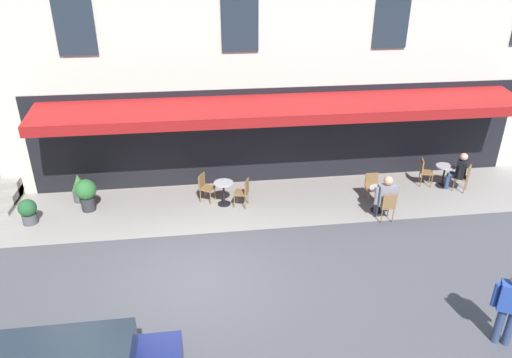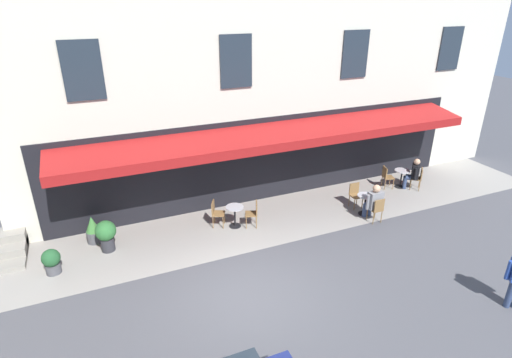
{
  "view_description": "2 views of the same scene",
  "coord_description": "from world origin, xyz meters",
  "px_view_note": "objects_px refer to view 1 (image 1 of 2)",
  "views": [
    {
      "loc": [
        -0.25,
        9.04,
        6.79
      ],
      "look_at": [
        -1.9,
        -3.17,
        0.92
      ],
      "focal_mm": 32.08,
      "sensor_mm": 36.0,
      "label": 1
    },
    {
      "loc": [
        3.1,
        7.86,
        7.11
      ],
      "look_at": [
        -2.05,
        -4.21,
        1.24
      ],
      "focal_mm": 28.57,
      "sensor_mm": 36.0,
      "label": 2
    }
  ],
  "objects_px": {
    "cafe_chair_wicker_corner_right": "(424,170)",
    "potted_plant_mid_terrace": "(28,211)",
    "potted_plant_entrance_left": "(86,193)",
    "cafe_chair_wicker_back_row": "(205,185)",
    "cafe_chair_wicker_kerbside": "(465,176)",
    "seated_companion_in_grey": "(385,196)",
    "seated_patron_in_black": "(459,170)",
    "cafe_chair_wicker_under_awning": "(388,204)",
    "potted_plant_under_sign": "(79,188)",
    "cafe_chair_wicker_near_door": "(372,185)",
    "cafe_table_streetside": "(444,173)",
    "walking_pedestrian_in_blue": "(511,303)",
    "cafe_chair_wicker_facing_street": "(244,191)",
    "cafe_table_mid_terrace": "(379,196)",
    "cafe_table_near_entrance": "(224,190)"
  },
  "relations": [
    {
      "from": "seated_companion_in_grey",
      "to": "cafe_table_streetside",
      "type": "bearing_deg",
      "value": -148.23
    },
    {
      "from": "cafe_table_streetside",
      "to": "cafe_chair_wicker_kerbside",
      "type": "relative_size",
      "value": 0.82
    },
    {
      "from": "cafe_chair_wicker_kerbside",
      "to": "walking_pedestrian_in_blue",
      "type": "bearing_deg",
      "value": 65.97
    },
    {
      "from": "cafe_chair_wicker_corner_right",
      "to": "seated_companion_in_grey",
      "type": "distance_m",
      "value": 2.87
    },
    {
      "from": "cafe_chair_wicker_under_awning",
      "to": "potted_plant_mid_terrace",
      "type": "height_order",
      "value": "cafe_chair_wicker_under_awning"
    },
    {
      "from": "cafe_table_mid_terrace",
      "to": "potted_plant_mid_terrace",
      "type": "bearing_deg",
      "value": -3.53
    },
    {
      "from": "cafe_chair_wicker_facing_street",
      "to": "cafe_table_streetside",
      "type": "bearing_deg",
      "value": -175.69
    },
    {
      "from": "cafe_chair_wicker_near_door",
      "to": "potted_plant_mid_terrace",
      "type": "height_order",
      "value": "cafe_chair_wicker_near_door"
    },
    {
      "from": "cafe_chair_wicker_under_awning",
      "to": "potted_plant_mid_terrace",
      "type": "distance_m",
      "value": 10.22
    },
    {
      "from": "cafe_chair_wicker_back_row",
      "to": "cafe_table_mid_terrace",
      "type": "height_order",
      "value": "cafe_chair_wicker_back_row"
    },
    {
      "from": "cafe_table_streetside",
      "to": "seated_companion_in_grey",
      "type": "height_order",
      "value": "seated_companion_in_grey"
    },
    {
      "from": "cafe_chair_wicker_facing_street",
      "to": "walking_pedestrian_in_blue",
      "type": "height_order",
      "value": "walking_pedestrian_in_blue"
    },
    {
      "from": "cafe_table_mid_terrace",
      "to": "cafe_chair_wicker_kerbside",
      "type": "bearing_deg",
      "value": -164.91
    },
    {
      "from": "cafe_table_mid_terrace",
      "to": "seated_companion_in_grey",
      "type": "distance_m",
      "value": 0.47
    },
    {
      "from": "cafe_chair_wicker_under_awning",
      "to": "potted_plant_under_sign",
      "type": "height_order",
      "value": "cafe_chair_wicker_under_awning"
    },
    {
      "from": "cafe_chair_wicker_under_awning",
      "to": "cafe_chair_wicker_back_row",
      "type": "bearing_deg",
      "value": -20.66
    },
    {
      "from": "cafe_chair_wicker_under_awning",
      "to": "seated_patron_in_black",
      "type": "relative_size",
      "value": 0.7
    },
    {
      "from": "seated_companion_in_grey",
      "to": "cafe_table_near_entrance",
      "type": "bearing_deg",
      "value": -17.39
    },
    {
      "from": "cafe_chair_wicker_back_row",
      "to": "potted_plant_mid_terrace",
      "type": "height_order",
      "value": "cafe_chair_wicker_back_row"
    },
    {
      "from": "cafe_chair_wicker_kerbside",
      "to": "potted_plant_under_sign",
      "type": "bearing_deg",
      "value": -4.63
    },
    {
      "from": "cafe_chair_wicker_under_awning",
      "to": "seated_companion_in_grey",
      "type": "bearing_deg",
      "value": -89.84
    },
    {
      "from": "cafe_chair_wicker_facing_street",
      "to": "seated_companion_in_grey",
      "type": "xyz_separation_m",
      "value": [
        -3.96,
        1.2,
        0.17
      ]
    },
    {
      "from": "cafe_chair_wicker_corner_right",
      "to": "potted_plant_mid_terrace",
      "type": "distance_m",
      "value": 12.32
    },
    {
      "from": "potted_plant_entrance_left",
      "to": "potted_plant_mid_terrace",
      "type": "bearing_deg",
      "value": 20.63
    },
    {
      "from": "cafe_chair_wicker_back_row",
      "to": "cafe_chair_wicker_corner_right",
      "type": "distance_m",
      "value": 7.26
    },
    {
      "from": "seated_companion_in_grey",
      "to": "potted_plant_mid_terrace",
      "type": "bearing_deg",
      "value": -5.85
    },
    {
      "from": "cafe_chair_wicker_kerbside",
      "to": "seated_companion_in_grey",
      "type": "distance_m",
      "value": 3.47
    },
    {
      "from": "cafe_chair_wicker_under_awning",
      "to": "seated_patron_in_black",
      "type": "xyz_separation_m",
      "value": [
        -3.06,
        -1.64,
        0.15
      ]
    },
    {
      "from": "cafe_chair_wicker_facing_street",
      "to": "cafe_table_streetside",
      "type": "xyz_separation_m",
      "value": [
        -6.71,
        -0.51,
        -0.06
      ]
    },
    {
      "from": "walking_pedestrian_in_blue",
      "to": "potted_plant_entrance_left",
      "type": "distance_m",
      "value": 11.21
    },
    {
      "from": "potted_plant_under_sign",
      "to": "cafe_chair_wicker_near_door",
      "type": "bearing_deg",
      "value": 172.24
    },
    {
      "from": "cafe_chair_wicker_near_door",
      "to": "cafe_table_streetside",
      "type": "relative_size",
      "value": 1.21
    },
    {
      "from": "cafe_table_near_entrance",
      "to": "seated_patron_in_black",
      "type": "distance_m",
      "value": 7.62
    },
    {
      "from": "cafe_chair_wicker_back_row",
      "to": "potted_plant_under_sign",
      "type": "relative_size",
      "value": 1.01
    },
    {
      "from": "cafe_table_streetside",
      "to": "potted_plant_mid_terrace",
      "type": "distance_m",
      "value": 12.91
    },
    {
      "from": "cafe_chair_wicker_kerbside",
      "to": "potted_plant_entrance_left",
      "type": "height_order",
      "value": "potted_plant_entrance_left"
    },
    {
      "from": "cafe_chair_wicker_back_row",
      "to": "cafe_chair_wicker_kerbside",
      "type": "xyz_separation_m",
      "value": [
        -8.34,
        0.43,
        0.0
      ]
    },
    {
      "from": "cafe_chair_wicker_facing_street",
      "to": "potted_plant_mid_terrace",
      "type": "bearing_deg",
      "value": 1.46
    },
    {
      "from": "cafe_chair_wicker_kerbside",
      "to": "cafe_chair_wicker_back_row",
      "type": "bearing_deg",
      "value": -2.94
    },
    {
      "from": "cafe_chair_wicker_facing_street",
      "to": "potted_plant_under_sign",
      "type": "relative_size",
      "value": 1.01
    },
    {
      "from": "cafe_table_mid_terrace",
      "to": "seated_companion_in_grey",
      "type": "relative_size",
      "value": 0.55
    },
    {
      "from": "seated_patron_in_black",
      "to": "cafe_chair_wicker_back_row",
      "type": "bearing_deg",
      "value": -2.0
    },
    {
      "from": "cafe_chair_wicker_corner_right",
      "to": "potted_plant_entrance_left",
      "type": "bearing_deg",
      "value": 1.5
    },
    {
      "from": "cafe_chair_wicker_under_awning",
      "to": "potted_plant_mid_terrace",
      "type": "relative_size",
      "value": 1.21
    },
    {
      "from": "cafe_chair_wicker_corner_right",
      "to": "walking_pedestrian_in_blue",
      "type": "height_order",
      "value": "walking_pedestrian_in_blue"
    },
    {
      "from": "cafe_chair_wicker_corner_right",
      "to": "cafe_chair_wicker_back_row",
      "type": "bearing_deg",
      "value": 1.42
    },
    {
      "from": "cafe_chair_wicker_facing_street",
      "to": "cafe_chair_wicker_kerbside",
      "type": "height_order",
      "value": "same"
    },
    {
      "from": "cafe_chair_wicker_kerbside",
      "to": "potted_plant_under_sign",
      "type": "distance_m",
      "value": 12.25
    },
    {
      "from": "cafe_table_mid_terrace",
      "to": "walking_pedestrian_in_blue",
      "type": "height_order",
      "value": "walking_pedestrian_in_blue"
    },
    {
      "from": "cafe_chair_wicker_facing_street",
      "to": "potted_plant_entrance_left",
      "type": "height_order",
      "value": "potted_plant_entrance_left"
    }
  ]
}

